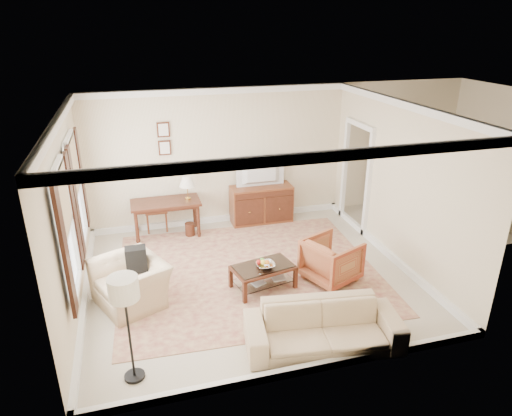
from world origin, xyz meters
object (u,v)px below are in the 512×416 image
writing_desk (166,206)px  sofa (324,321)px  sideboard (261,204)px  club_armchair (130,276)px  coffee_table (263,271)px  tv (262,164)px  striped_armchair (332,258)px

writing_desk → sofa: size_ratio=0.66×
writing_desk → sideboard: size_ratio=1.03×
club_armchair → sofa: (2.47, -1.78, -0.07)m
club_armchair → sofa: bearing=29.7°
club_armchair → coffee_table: bearing=61.3°
tv → club_armchair: size_ratio=0.92×
coffee_table → sofa: 1.67m
coffee_table → tv: bearing=74.2°
tv → club_armchair: bearing=40.8°
tv → club_armchair: tv is taller
writing_desk → striped_armchair: bearing=-45.1°
writing_desk → coffee_table: writing_desk is taller
tv → sofa: tv is taller
tv → coffee_table: tv is taller
sideboard → tv: bearing=-90.0°
sideboard → sofa: sideboard is taller
coffee_table → sofa: sofa is taller
striped_armchair → sofa: striped_armchair is taller
sideboard → coffee_table: size_ratio=1.22×
sideboard → tv: 0.91m
club_armchair → striped_armchair: bearing=61.8°
sideboard → sofa: bearing=-95.0°
striped_armchair → writing_desk: bearing=22.1°
sideboard → striped_armchair: size_ratio=1.61×
sideboard → club_armchair: club_armchair is taller
tv → coffee_table: (-0.74, -2.60, -1.00)m
sofa → club_armchair: bearing=152.3°
sideboard → club_armchair: (-2.84, -2.47, 0.07)m
writing_desk → tv: bearing=3.8°
coffee_table → striped_armchair: 1.20m
writing_desk → club_armchair: (-0.77, -2.31, -0.17)m
coffee_table → club_armchair: bearing=175.8°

